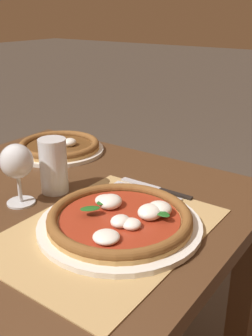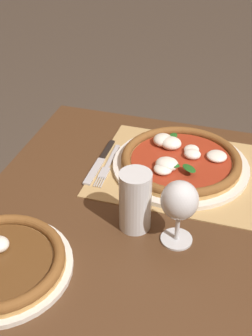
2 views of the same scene
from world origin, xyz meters
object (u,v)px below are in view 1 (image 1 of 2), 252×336
at_px(pizza_far, 59,147).
at_px(wine_glass, 17,164).
at_px(pizza_near, 120,219).
at_px(pint_glass, 54,167).
at_px(fork, 146,191).
at_px(knife, 155,188).

relative_size(pizza_far, wine_glass, 1.92).
bearing_deg(pizza_near, pint_glass, 78.30).
distance_m(pizza_far, wine_glass, 0.39).
height_order(pint_glass, fork, pint_glass).
bearing_deg(pizza_far, pint_glass, -137.57).
bearing_deg(wine_glass, pizza_near, -80.14).
height_order(pizza_far, fork, pizza_far).
distance_m(fork, knife, 0.03).
bearing_deg(wine_glass, pizza_far, 29.99).
relative_size(pizza_near, knife, 1.68).
height_order(pizza_far, knife, pizza_far).
xyz_separation_m(wine_glass, pint_glass, (0.10, -0.02, -0.04)).
xyz_separation_m(pizza_far, fork, (-0.09, -0.41, -0.01)).
relative_size(wine_glass, pint_glass, 1.07).
bearing_deg(pizza_near, knife, 10.94).
xyz_separation_m(pizza_near, knife, (0.21, 0.04, -0.02)).
bearing_deg(knife, pizza_near, -169.06).
bearing_deg(pizza_far, fork, -102.80).
height_order(pizza_far, wine_glass, wine_glass).
distance_m(pint_glass, knife, 0.27).
bearing_deg(pint_glass, fork, -56.55).
distance_m(wine_glass, fork, 0.34).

